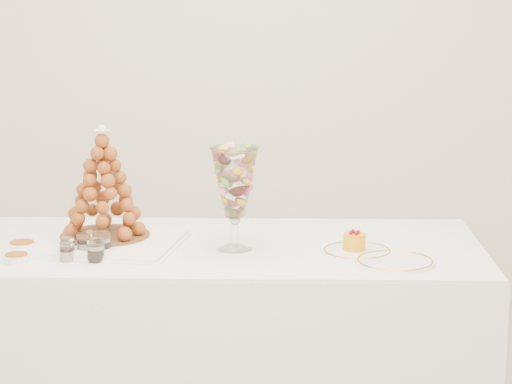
{
  "coord_description": "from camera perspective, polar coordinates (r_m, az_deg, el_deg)",
  "views": [
    {
      "loc": [
        0.11,
        -3.23,
        1.72
      ],
      "look_at": [
        0.09,
        0.22,
        0.98
      ],
      "focal_mm": 70.0,
      "sensor_mm": 36.0,
      "label": 1
    }
  ],
  "objects": [
    {
      "name": "buffet_table",
      "position": [
        3.7,
        -3.59,
        -8.96
      ],
      "size": [
        2.09,
        0.87,
        0.79
      ],
      "rotation": [
        0.0,
        0.0,
        -0.02
      ],
      "color": "white",
      "rests_on": "ground"
    },
    {
      "name": "ramekin_front",
      "position": [
        3.44,
        -13.52,
        -3.72
      ],
      "size": [
        0.08,
        0.08,
        0.03
      ],
      "primitive_type": "cylinder",
      "color": "white",
      "rests_on": "buffet_table"
    },
    {
      "name": "cake_plate",
      "position": [
        3.48,
        5.78,
        -3.41
      ],
      "size": [
        0.24,
        0.24,
        0.01
      ],
      "primitive_type": "cylinder",
      "color": "white",
      "rests_on": "buffet_table"
    },
    {
      "name": "lace_tray",
      "position": [
        3.61,
        -9.01,
        -2.88
      ],
      "size": [
        0.62,
        0.51,
        0.02
      ],
      "primitive_type": "cube",
      "rotation": [
        0.0,
        0.0,
        -0.18
      ],
      "color": "white",
      "rests_on": "buffet_table"
    },
    {
      "name": "verrine_a",
      "position": [
        3.49,
        -10.71,
        -3.07
      ],
      "size": [
        0.05,
        0.05,
        0.06
      ],
      "primitive_type": "cylinder",
      "rotation": [
        0.0,
        0.0,
        0.04
      ],
      "color": "white",
      "rests_on": "buffet_table"
    },
    {
      "name": "verrine_d",
      "position": [
        3.42,
        -10.77,
        -3.38
      ],
      "size": [
        0.05,
        0.05,
        0.06
      ],
      "primitive_type": "cylinder",
      "rotation": [
        0.0,
        0.0,
        -0.13
      ],
      "color": "white",
      "rests_on": "buffet_table"
    },
    {
      "name": "verrine_b",
      "position": [
        3.49,
        -9.76,
        -2.94
      ],
      "size": [
        0.06,
        0.06,
        0.07
      ],
      "primitive_type": "cylinder",
      "rotation": [
        0.0,
        0.0,
        0.09
      ],
      "color": "white",
      "rests_on": "buffet_table"
    },
    {
      "name": "mousse_cake",
      "position": [
        3.48,
        5.64,
        -2.83
      ],
      "size": [
        0.08,
        0.08,
        0.07
      ],
      "color": "orange",
      "rests_on": "cake_plate"
    },
    {
      "name": "croquembouche",
      "position": [
        3.62,
        -8.72,
        0.53
      ],
      "size": [
        0.32,
        0.32,
        0.4
      ],
      "rotation": [
        0.0,
        0.0,
        0.15
      ],
      "color": "brown",
      "rests_on": "lace_tray"
    },
    {
      "name": "ramekin_back",
      "position": [
        3.59,
        -13.23,
        -3.06
      ],
      "size": [
        0.09,
        0.09,
        0.03
      ],
      "primitive_type": "cylinder",
      "color": "white",
      "rests_on": "buffet_table"
    },
    {
      "name": "verrine_c",
      "position": [
        3.49,
        -8.77,
        -2.87
      ],
      "size": [
        0.07,
        0.07,
        0.08
      ],
      "primitive_type": "cylinder",
      "rotation": [
        0.0,
        0.0,
        0.25
      ],
      "color": "white",
      "rests_on": "buffet_table"
    },
    {
      "name": "verrine_e",
      "position": [
        3.4,
        -9.14,
        -3.3
      ],
      "size": [
        0.07,
        0.07,
        0.08
      ],
      "primitive_type": "cylinder",
      "rotation": [
        0.0,
        0.0,
        0.24
      ],
      "color": "white",
      "rests_on": "buffet_table"
    },
    {
      "name": "spare_plate",
      "position": [
        3.37,
        7.95,
        -3.99
      ],
      "size": [
        0.26,
        0.26,
        0.01
      ],
      "primitive_type": "cylinder",
      "color": "white",
      "rests_on": "buffet_table"
    },
    {
      "name": "macaron_vase",
      "position": [
        3.47,
        -1.23,
        0.5
      ],
      "size": [
        0.17,
        0.17,
        0.36
      ],
      "color": "white",
      "rests_on": "buffet_table"
    }
  ]
}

